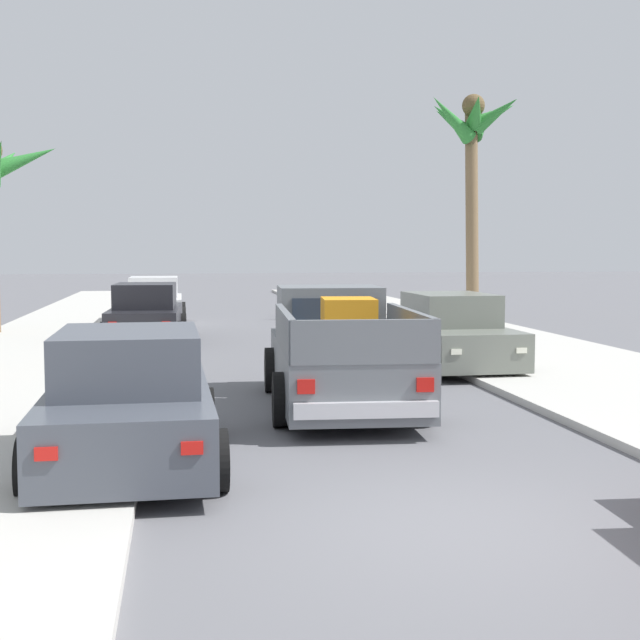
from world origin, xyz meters
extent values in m
plane|color=slate|center=(0.00, 0.00, 0.00)|extent=(160.00, 160.00, 0.00)
cube|color=beige|center=(-5.30, 12.00, 0.06)|extent=(4.92, 60.00, 0.12)
cube|color=beige|center=(5.30, 12.00, 0.06)|extent=(4.92, 60.00, 0.12)
cube|color=silver|center=(-4.24, 12.00, 0.05)|extent=(0.16, 60.00, 0.10)
cube|color=silver|center=(4.24, 12.00, 0.05)|extent=(0.16, 60.00, 0.10)
cube|color=slate|center=(0.03, 5.82, 0.60)|extent=(2.24, 5.21, 0.80)
cube|color=slate|center=(0.13, 7.42, 1.40)|extent=(1.81, 1.60, 0.80)
cube|color=#283342|center=(0.08, 6.66, 1.42)|extent=(1.38, 0.15, 0.44)
cube|color=#283342|center=(0.18, 8.18, 1.42)|extent=(1.46, 0.15, 0.48)
cube|color=slate|center=(-0.93, 5.02, 1.28)|extent=(0.31, 3.30, 0.56)
cube|color=slate|center=(0.88, 4.91, 1.28)|extent=(0.31, 3.30, 0.56)
cube|color=slate|center=(-0.13, 3.32, 1.28)|extent=(1.88, 0.22, 0.56)
cube|color=silver|center=(-0.13, 3.23, 0.44)|extent=(1.83, 0.23, 0.20)
cylinder|color=black|center=(-0.85, 7.41, 0.38)|extent=(0.31, 0.77, 0.76)
cylinder|color=black|center=(1.10, 7.29, 0.38)|extent=(0.31, 0.77, 0.76)
cylinder|color=black|center=(-1.04, 4.48, 0.38)|extent=(0.31, 0.77, 0.76)
cylinder|color=black|center=(0.92, 4.36, 0.38)|extent=(0.31, 0.77, 0.76)
cube|color=red|center=(-0.88, 3.30, 0.74)|extent=(0.22, 0.05, 0.18)
cube|color=red|center=(0.61, 3.21, 0.74)|extent=(0.22, 0.05, 0.18)
cube|color=orange|center=(-0.03, 4.92, 1.37)|extent=(0.84, 1.01, 0.74)
cube|color=slate|center=(3.05, 9.65, 0.54)|extent=(1.80, 4.22, 0.72)
cube|color=slate|center=(3.05, 9.75, 1.22)|extent=(1.54, 2.12, 0.64)
cube|color=#283342|center=(3.06, 8.78, 1.20)|extent=(1.37, 0.09, 0.52)
cube|color=#283342|center=(3.04, 10.72, 1.20)|extent=(1.34, 0.09, 0.50)
cylinder|color=black|center=(3.96, 8.36, 0.32)|extent=(0.23, 0.64, 0.64)
cylinder|color=black|center=(2.16, 8.34, 0.32)|extent=(0.23, 0.64, 0.64)
cylinder|color=black|center=(3.93, 10.96, 0.32)|extent=(0.23, 0.64, 0.64)
cylinder|color=black|center=(2.13, 10.94, 0.32)|extent=(0.23, 0.64, 0.64)
cube|color=red|center=(3.66, 11.77, 0.64)|extent=(0.20, 0.04, 0.12)
cube|color=white|center=(3.68, 7.55, 0.61)|extent=(0.20, 0.04, 0.10)
cube|color=red|center=(2.39, 11.76, 0.64)|extent=(0.20, 0.04, 0.12)
cube|color=white|center=(2.45, 7.54, 0.61)|extent=(0.20, 0.04, 0.10)
cube|color=black|center=(-3.28, 16.01, 0.54)|extent=(1.92, 4.26, 0.72)
cube|color=black|center=(-3.29, 15.91, 1.22)|extent=(1.60, 2.16, 0.64)
cube|color=#283342|center=(-3.25, 16.88, 1.20)|extent=(1.37, 0.13, 0.52)
cube|color=#283342|center=(-3.33, 14.94, 1.20)|extent=(1.34, 0.13, 0.50)
cylinder|color=black|center=(-4.14, 17.35, 0.32)|extent=(0.24, 0.65, 0.64)
cylinder|color=black|center=(-2.33, 17.28, 0.32)|extent=(0.24, 0.65, 0.64)
cylinder|color=black|center=(-4.24, 14.74, 0.32)|extent=(0.24, 0.65, 0.64)
cylinder|color=black|center=(-2.43, 14.68, 0.32)|extent=(0.24, 0.65, 0.64)
cube|color=red|center=(-4.00, 13.93, 0.64)|extent=(0.20, 0.05, 0.12)
cube|color=white|center=(-3.82, 18.14, 0.61)|extent=(0.20, 0.05, 0.10)
cube|color=red|center=(-2.73, 13.88, 0.64)|extent=(0.20, 0.05, 0.12)
cube|color=white|center=(-2.59, 18.10, 0.61)|extent=(0.20, 0.05, 0.10)
cube|color=#474C56|center=(-2.98, 2.72, 0.54)|extent=(1.82, 4.23, 0.72)
cube|color=#474C56|center=(-2.98, 2.62, 1.22)|extent=(1.55, 2.12, 0.64)
cube|color=#283342|center=(-3.00, 3.59, 1.20)|extent=(1.37, 0.10, 0.52)
cube|color=#283342|center=(-2.97, 1.65, 1.20)|extent=(1.34, 0.10, 0.50)
cylinder|color=black|center=(-3.90, 4.01, 0.32)|extent=(0.23, 0.64, 0.64)
cylinder|color=black|center=(-2.10, 4.04, 0.32)|extent=(0.23, 0.64, 0.64)
cylinder|color=black|center=(-3.86, 1.41, 0.32)|extent=(0.23, 0.64, 0.64)
cylinder|color=black|center=(-2.06, 1.44, 0.32)|extent=(0.23, 0.64, 0.64)
cube|color=red|center=(-3.58, 0.60, 0.64)|extent=(0.20, 0.04, 0.12)
cube|color=white|center=(-3.63, 4.82, 0.61)|extent=(0.20, 0.04, 0.10)
cube|color=red|center=(-2.32, 0.62, 0.64)|extent=(0.20, 0.04, 0.12)
cube|color=white|center=(-2.40, 4.84, 0.61)|extent=(0.20, 0.04, 0.10)
cube|color=silver|center=(-3.22, 21.30, 0.54)|extent=(1.78, 4.21, 0.72)
cube|color=silver|center=(-3.22, 21.40, 1.22)|extent=(1.53, 2.11, 0.64)
cube|color=#283342|center=(-3.22, 20.43, 1.20)|extent=(1.37, 0.09, 0.52)
cube|color=#283342|center=(-3.21, 22.37, 1.20)|extent=(1.34, 0.09, 0.50)
cylinder|color=black|center=(-2.32, 20.00, 0.32)|extent=(0.22, 0.64, 0.64)
cylinder|color=black|center=(-4.12, 20.00, 0.32)|extent=(0.22, 0.64, 0.64)
cylinder|color=black|center=(-2.31, 22.60, 0.32)|extent=(0.22, 0.64, 0.64)
cylinder|color=black|center=(-4.11, 22.61, 0.32)|extent=(0.22, 0.64, 0.64)
cube|color=red|center=(-2.57, 23.41, 0.64)|extent=(0.20, 0.04, 0.12)
cube|color=white|center=(-2.61, 19.19, 0.61)|extent=(0.20, 0.04, 0.10)
cube|color=red|center=(-3.84, 23.41, 0.64)|extent=(0.20, 0.04, 0.12)
cube|color=white|center=(-3.84, 19.19, 0.61)|extent=(0.20, 0.04, 0.10)
cylinder|color=brown|center=(7.67, 21.72, 3.68)|extent=(0.44, 0.90, 7.37)
cone|color=#2D7F33|center=(8.49, 21.88, 7.10)|extent=(1.83, 0.87, 1.22)
cone|color=#2D7F33|center=(8.30, 22.52, 6.91)|extent=(1.68, 1.92, 1.57)
cone|color=#2D7F33|center=(7.27, 22.73, 6.92)|extent=(1.32, 2.22, 1.55)
cone|color=#2D7F33|center=(7.02, 22.20, 6.95)|extent=(1.62, 1.40, 1.45)
cone|color=#2D7F33|center=(6.74, 21.26, 6.86)|extent=(2.05, 1.39, 1.66)
cone|color=#2D7F33|center=(7.53, 21.02, 7.07)|extent=(0.85, 1.59, 1.24)
cone|color=#2D7F33|center=(8.31, 21.18, 7.03)|extent=(1.68, 1.54, 1.34)
sphere|color=brown|center=(7.67, 21.72, 7.36)|extent=(0.78, 0.78, 0.78)
cone|color=#2D7F33|center=(-6.62, 18.05, 4.90)|extent=(1.99, 0.79, 1.21)
cone|color=#2D7F33|center=(-7.29, 18.70, 4.86)|extent=(1.07, 1.77, 1.26)
camera|label=1|loc=(-2.42, -7.11, 2.43)|focal=48.35mm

